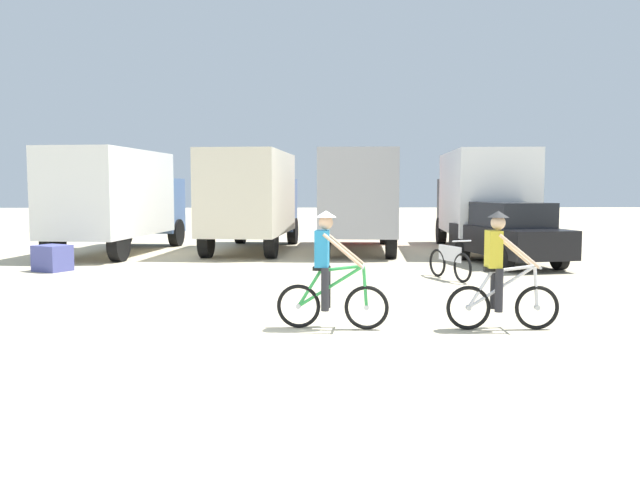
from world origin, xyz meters
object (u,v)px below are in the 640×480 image
(box_truck_cream_rv, at_px, (252,196))
(supply_crate, at_px, (52,258))
(sedan_parked, at_px, (509,234))
(cyclist_cowboy_hat, at_px, (500,275))
(bicycle_spare, at_px, (450,263))
(box_truck_white_box, at_px, (117,197))
(box_truck_avon_van, at_px, (482,196))
(cyclist_orange_shirt, at_px, (329,274))
(box_truck_grey_hauler, at_px, (358,196))

(box_truck_cream_rv, distance_m, supply_crate, 7.25)
(sedan_parked, bearing_deg, cyclist_cowboy_hat, -109.17)
(box_truck_cream_rv, relative_size, bicycle_spare, 4.25)
(supply_crate, bearing_deg, sedan_parked, 4.46)
(box_truck_white_box, bearing_deg, box_truck_avon_van, 2.31)
(sedan_parked, xyz_separation_m, supply_crate, (-12.31, -0.96, -0.54))
(box_truck_white_box, height_order, bicycle_spare, box_truck_white_box)
(cyclist_orange_shirt, bearing_deg, cyclist_cowboy_hat, -3.32)
(sedan_parked, distance_m, supply_crate, 12.36)
(box_truck_grey_hauler, xyz_separation_m, bicycle_spare, (1.57, -6.86, -1.48))
(box_truck_grey_hauler, distance_m, box_truck_avon_van, 4.24)
(box_truck_grey_hauler, bearing_deg, sedan_parked, -46.22)
(box_truck_grey_hauler, bearing_deg, cyclist_orange_shirt, -97.18)
(box_truck_white_box, bearing_deg, sedan_parked, -16.49)
(box_truck_white_box, relative_size, cyclist_orange_shirt, 3.85)
(sedan_parked, distance_m, bicycle_spare, 3.67)
(sedan_parked, distance_m, cyclist_cowboy_hat, 8.57)
(box_truck_white_box, distance_m, box_truck_grey_hauler, 7.99)
(box_truck_white_box, relative_size, cyclist_cowboy_hat, 3.85)
(box_truck_cream_rv, xyz_separation_m, box_truck_grey_hauler, (3.60, -0.18, 0.00))
(box_truck_white_box, distance_m, cyclist_cowboy_hat, 14.76)
(box_truck_white_box, xyz_separation_m, box_truck_cream_rv, (4.37, 0.73, 0.00))
(bicycle_spare, bearing_deg, box_truck_grey_hauler, 102.88)
(box_truck_avon_van, xyz_separation_m, supply_crate, (-12.65, -4.97, -1.54))
(sedan_parked, height_order, cyclist_orange_shirt, cyclist_orange_shirt)
(cyclist_orange_shirt, relative_size, supply_crate, 2.21)
(box_truck_avon_van, bearing_deg, box_truck_grey_hauler, 179.18)
(box_truck_grey_hauler, distance_m, sedan_parked, 5.72)
(box_truck_white_box, xyz_separation_m, sedan_parked, (11.87, -3.51, -0.99))
(box_truck_avon_van, xyz_separation_m, cyclist_cowboy_hat, (-3.15, -12.10, -1.03))
(box_truck_cream_rv, xyz_separation_m, cyclist_cowboy_hat, (4.69, -12.34, -1.03))
(sedan_parked, height_order, cyclist_cowboy_hat, cyclist_cowboy_hat)
(box_truck_cream_rv, xyz_separation_m, cyclist_orange_shirt, (2.09, -12.18, -1.03))
(box_truck_white_box, height_order, box_truck_grey_hauler, same)
(cyclist_orange_shirt, xyz_separation_m, supply_crate, (-6.90, 6.98, -0.51))
(box_truck_white_box, bearing_deg, box_truck_grey_hauler, 3.97)
(box_truck_cream_rv, xyz_separation_m, box_truck_avon_van, (7.84, -0.24, 0.00))
(box_truck_cream_rv, xyz_separation_m, sedan_parked, (7.50, -4.24, -0.99))
(box_truck_avon_van, distance_m, supply_crate, 13.68)
(box_truck_grey_hauler, relative_size, cyclist_cowboy_hat, 3.81)
(box_truck_cream_rv, height_order, box_truck_grey_hauler, same)
(box_truck_cream_rv, bearing_deg, supply_crate, -132.75)
(box_truck_cream_rv, height_order, box_truck_avon_van, same)
(bicycle_spare, bearing_deg, cyclist_cowboy_hat, -95.23)
(box_truck_grey_hauler, bearing_deg, box_truck_cream_rv, 177.20)
(cyclist_orange_shirt, bearing_deg, box_truck_white_box, 119.42)
(box_truck_avon_van, bearing_deg, bicycle_spare, -111.44)
(sedan_parked, xyz_separation_m, bicycle_spare, (-2.33, -2.79, -0.48))
(cyclist_orange_shirt, xyz_separation_m, cyclist_cowboy_hat, (2.60, -0.15, 0.00))
(cyclist_cowboy_hat, relative_size, bicycle_spare, 1.11)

